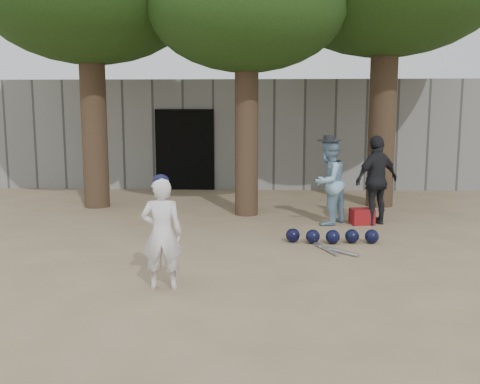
{
  "coord_description": "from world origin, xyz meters",
  "views": [
    {
      "loc": [
        0.92,
        -6.76,
        2.11
      ],
      "look_at": [
        0.6,
        1.0,
        0.95
      ],
      "focal_mm": 40.0,
      "sensor_mm": 36.0,
      "label": 1
    }
  ],
  "objects_px": {
    "boy_player": "(162,234)",
    "spectator_blue": "(328,182)",
    "red_bag": "(362,216)",
    "spectator_dark": "(377,180)"
  },
  "relations": [
    {
      "from": "boy_player",
      "to": "spectator_dark",
      "type": "xyz_separation_m",
      "value": [
        3.35,
        3.91,
        0.17
      ]
    },
    {
      "from": "boy_player",
      "to": "spectator_blue",
      "type": "bearing_deg",
      "value": -125.4
    },
    {
      "from": "boy_player",
      "to": "spectator_dark",
      "type": "distance_m",
      "value": 5.15
    },
    {
      "from": "boy_player",
      "to": "spectator_blue",
      "type": "distance_m",
      "value": 4.58
    },
    {
      "from": "boy_player",
      "to": "red_bag",
      "type": "xyz_separation_m",
      "value": [
        3.1,
        3.89,
        -0.53
      ]
    },
    {
      "from": "spectator_blue",
      "to": "spectator_dark",
      "type": "relative_size",
      "value": 0.96
    },
    {
      "from": "spectator_dark",
      "to": "red_bag",
      "type": "xyz_separation_m",
      "value": [
        -0.25,
        -0.01,
        -0.69
      ]
    },
    {
      "from": "spectator_dark",
      "to": "red_bag",
      "type": "relative_size",
      "value": 4.02
    },
    {
      "from": "red_bag",
      "to": "boy_player",
      "type": "bearing_deg",
      "value": -128.5
    },
    {
      "from": "spectator_blue",
      "to": "red_bag",
      "type": "height_order",
      "value": "spectator_blue"
    }
  ]
}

